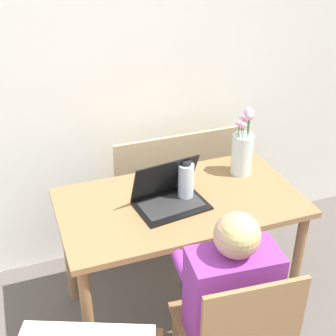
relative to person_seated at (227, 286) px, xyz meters
The scene contains 7 objects.
wall_back 1.34m from the person_seated, 101.30° to the left, with size 6.40×0.05×2.50m.
dining_table 0.52m from the person_seated, 89.32° to the left, with size 1.15×0.63×0.70m.
person_seated is the anchor object (origin of this frame).
laptop 0.53m from the person_seated, 96.02° to the left, with size 0.35×0.27×0.22m.
flower_vase 0.79m from the person_seated, 58.88° to the left, with size 0.11×0.11×0.36m.
water_bottle 0.56m from the person_seated, 85.91° to the left, with size 0.08×0.08×0.20m.
cardboard_panel 1.09m from the person_seated, 79.52° to the left, with size 0.78×0.13×0.80m.
Camera 1 is at (-0.45, -0.14, 1.95)m, focal length 50.00 mm.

